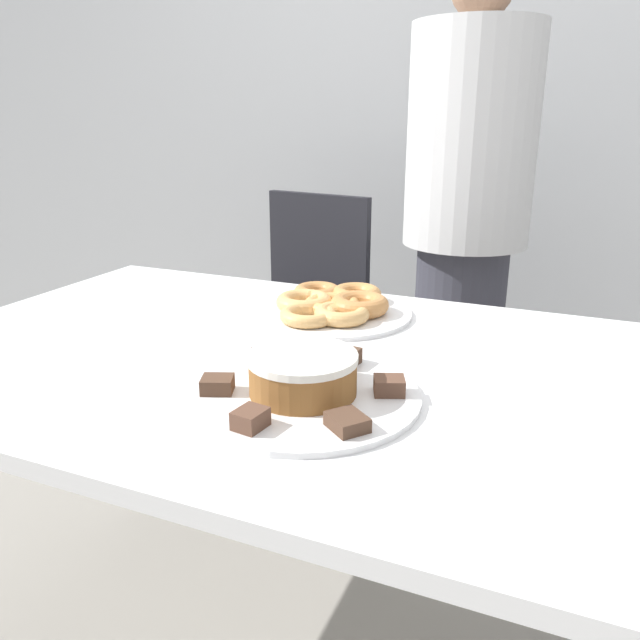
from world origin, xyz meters
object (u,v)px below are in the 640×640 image
at_px(frosted_cake, 303,373).
at_px(office_chair_left, 296,337).
at_px(plate_donuts, 332,313).
at_px(napkin, 626,419).
at_px(person_standing, 465,230).
at_px(plate_cake, 303,395).

bearing_deg(frosted_cake, office_chair_left, 116.11).
relative_size(office_chair_left, plate_donuts, 2.56).
bearing_deg(frosted_cake, napkin, 13.97).
bearing_deg(napkin, office_chair_left, 137.29).
xyz_separation_m(person_standing, napkin, (0.43, -0.99, -0.09)).
distance_m(plate_cake, frosted_cake, 0.04).
xyz_separation_m(office_chair_left, frosted_cake, (0.49, -1.01, 0.34)).
distance_m(plate_donuts, napkin, 0.66).
height_order(person_standing, frosted_cake, person_standing).
bearing_deg(office_chair_left, plate_cake, -54.61).
bearing_deg(napkin, frosted_cake, -166.03).
relative_size(person_standing, plate_donuts, 4.46).
bearing_deg(person_standing, office_chair_left, -169.54).
distance_m(person_standing, napkin, 1.08).
xyz_separation_m(office_chair_left, plate_donuts, (0.37, -0.59, 0.31)).
bearing_deg(plate_cake, person_standing, 87.88).
xyz_separation_m(person_standing, plate_donuts, (-0.16, -0.69, -0.09)).
xyz_separation_m(person_standing, frosted_cake, (-0.04, -1.11, -0.05)).
distance_m(office_chair_left, plate_donuts, 0.76).
height_order(office_chair_left, plate_donuts, office_chair_left).
xyz_separation_m(plate_cake, plate_donuts, (-0.12, 0.42, 0.00)).
bearing_deg(napkin, plate_donuts, 152.93).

